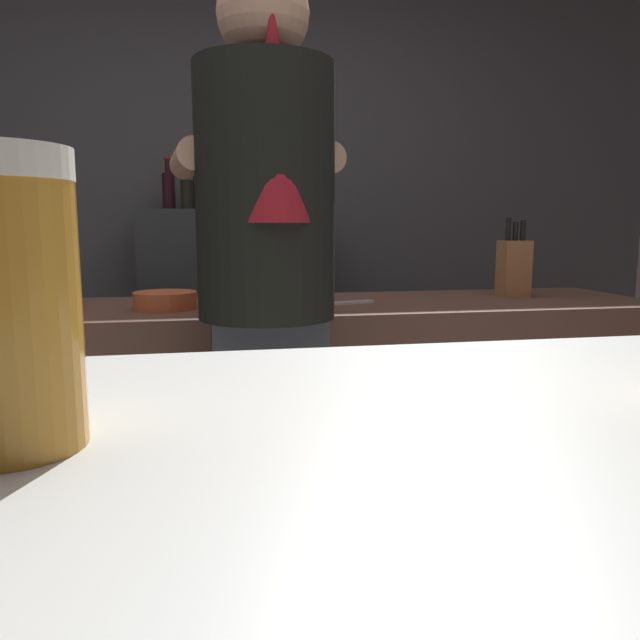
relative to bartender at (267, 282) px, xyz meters
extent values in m
cube|color=#4C4C50|center=(-0.05, 1.98, 0.33)|extent=(5.20, 0.10, 2.70)
cube|color=brown|center=(0.30, 0.46, -0.57)|extent=(2.10, 0.60, 0.91)
cube|color=#313438|center=(-0.01, 1.70, -0.40)|extent=(0.92, 0.36, 1.24)
cube|color=#2E2E34|center=(0.00, 0.01, -0.56)|extent=(0.28, 0.20, 0.93)
cylinder|color=black|center=(0.00, 0.01, 0.21)|extent=(0.34, 0.34, 0.61)
sphere|color=tan|center=(0.00, 0.01, 0.63)|extent=(0.22, 0.22, 0.22)
cone|color=maroon|center=(0.01, -0.09, 0.39)|extent=(0.18, 0.18, 0.48)
cylinder|color=tan|center=(-0.19, 0.15, 0.31)|extent=(0.11, 0.33, 0.08)
cylinder|color=tan|center=(0.15, 0.18, 0.31)|extent=(0.11, 0.33, 0.08)
cube|color=#965E3A|center=(0.93, 0.50, -0.02)|extent=(0.10, 0.08, 0.20)
cylinder|color=black|center=(0.91, 0.50, 0.13)|extent=(0.02, 0.02, 0.08)
cylinder|color=black|center=(0.93, 0.50, 0.12)|extent=(0.02, 0.02, 0.07)
cylinder|color=black|center=(0.96, 0.50, 0.12)|extent=(0.02, 0.02, 0.07)
cylinder|color=#C7562E|center=(-0.27, 0.40, -0.09)|extent=(0.19, 0.19, 0.05)
cube|color=silver|center=(0.28, 0.41, -0.11)|extent=(0.24, 0.11, 0.01)
cylinder|color=#C1822A|center=(-0.25, -1.22, 0.10)|extent=(0.07, 0.07, 0.13)
cylinder|color=#DAC578|center=(0.23, 1.63, 0.31)|extent=(0.06, 0.06, 0.18)
cylinder|color=#DAC578|center=(0.23, 1.63, 0.43)|extent=(0.03, 0.03, 0.07)
cylinder|color=#333333|center=(0.23, 1.63, 0.47)|extent=(0.03, 0.03, 0.01)
cylinder|color=black|center=(-0.18, 1.75, 0.29)|extent=(0.06, 0.06, 0.14)
cylinder|color=black|center=(-0.18, 1.75, 0.38)|extent=(0.03, 0.03, 0.05)
cylinder|color=red|center=(-0.18, 1.75, 0.42)|extent=(0.03, 0.03, 0.01)
cylinder|color=black|center=(-0.22, 1.63, 0.29)|extent=(0.06, 0.06, 0.14)
cylinder|color=black|center=(-0.22, 1.63, 0.38)|extent=(0.03, 0.03, 0.05)
cylinder|color=red|center=(-0.22, 1.63, 0.42)|extent=(0.03, 0.03, 0.01)
cylinder|color=black|center=(-0.31, 1.75, 0.31)|extent=(0.06, 0.06, 0.18)
cylinder|color=black|center=(-0.31, 1.75, 0.43)|extent=(0.03, 0.03, 0.07)
cylinder|color=red|center=(-0.31, 1.75, 0.47)|extent=(0.03, 0.03, 0.01)
camera|label=1|loc=(-0.16, -1.53, 0.14)|focal=34.65mm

